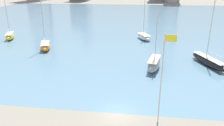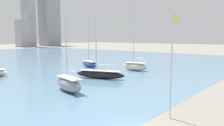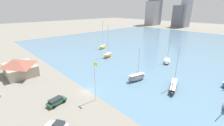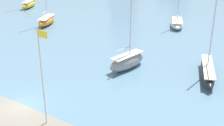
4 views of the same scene
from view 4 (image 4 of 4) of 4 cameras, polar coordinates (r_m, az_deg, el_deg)
The scene contains 7 objects.
ground_plane at distance 37.05m, azimuth -15.93°, elevation -7.35°, with size 500.00×500.00×0.00m, color gray.
flag_pole at distance 30.61m, azimuth -12.63°, elevation -2.00°, with size 1.24×0.14×10.21m.
sailboat_orange at distance 65.35m, azimuth -11.88°, elevation 7.68°, with size 4.23×6.62×14.89m.
sailboat_gray at distance 43.85m, azimuth 2.81°, elevation 0.32°, with size 3.34×6.84×10.72m.
sailboat_yellow at distance 80.84m, azimuth -14.97°, elevation 10.47°, with size 4.30×6.71×15.58m.
sailboat_white at distance 63.80m, azimuth 11.80°, elevation 7.17°, with size 4.77×6.87×13.00m.
sailboat_black at distance 43.47m, azimuth 17.09°, elevation -1.35°, with size 5.08×9.89×12.41m.
Camera 4 is at (24.92, -20.13, 18.62)m, focal length 50.00 mm.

